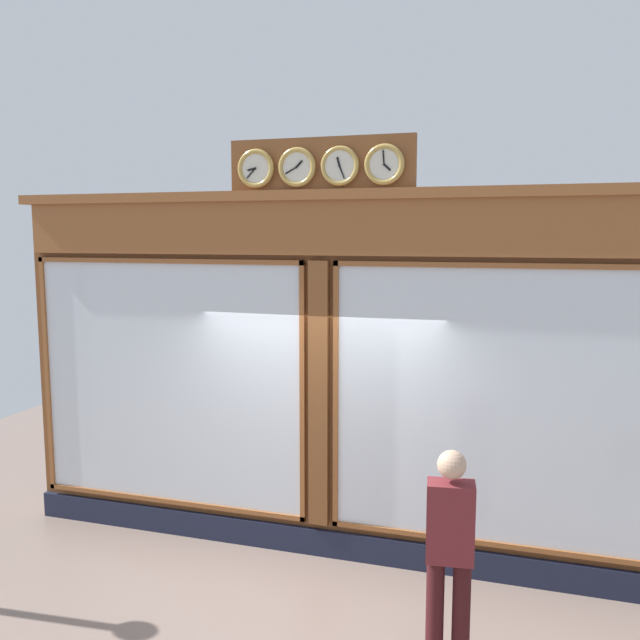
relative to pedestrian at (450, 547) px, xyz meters
name	(u,v)px	position (x,y,z in m)	size (l,w,h in m)	color
shop_facade	(324,374)	(1.46, -1.49, 0.95)	(6.91, 0.42, 4.23)	brown
pedestrian	(450,547)	(0.00, 0.00, 0.00)	(0.39, 0.26, 1.69)	#3A1316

